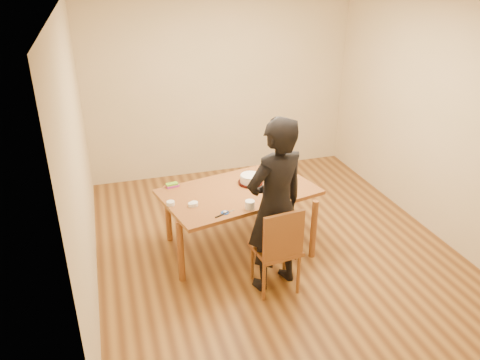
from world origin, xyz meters
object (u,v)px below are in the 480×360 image
object	(u,v)px
dining_table	(239,192)
cake	(251,179)
cake_plate	(250,183)
dining_chair	(276,249)
person	(275,206)

from	to	relation	value
dining_table	cake	xyz separation A→B (m)	(0.18, 0.13, 0.08)
cake_plate	cake	size ratio (longest dim) A/B	1.21
dining_table	cake_plate	bearing A→B (deg)	23.29
dining_table	dining_chair	distance (m)	0.84
cake	dining_table	bearing A→B (deg)	-143.85
cake_plate	dining_chair	bearing A→B (deg)	-91.91
cake_plate	person	bearing A→B (deg)	-92.01
dining_chair	cake	world-z (taller)	cake
cake	person	xyz separation A→B (m)	(-0.03, -0.86, 0.10)
cake_plate	cake	distance (m)	0.05
dining_chair	cake	bearing A→B (deg)	81.39
dining_chair	cake	size ratio (longest dim) A/B	1.80
cake_plate	person	world-z (taller)	person
person	cake	bearing A→B (deg)	-109.03
dining_table	dining_chair	bearing A→B (deg)	-91.91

